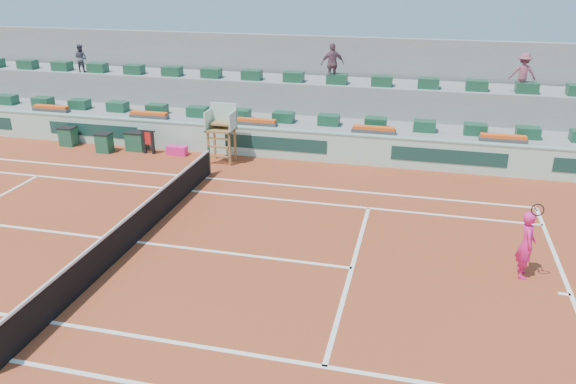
# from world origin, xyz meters

# --- Properties ---
(ground) EXTENTS (90.00, 90.00, 0.00)m
(ground) POSITION_xyz_m (0.00, 0.00, 0.00)
(ground) COLOR #92371C
(ground) RESTS_ON ground
(seating_tier_lower) EXTENTS (36.00, 4.00, 1.20)m
(seating_tier_lower) POSITION_xyz_m (0.00, 10.70, 0.60)
(seating_tier_lower) COLOR gray
(seating_tier_lower) RESTS_ON ground
(seating_tier_upper) EXTENTS (36.00, 2.40, 2.60)m
(seating_tier_upper) POSITION_xyz_m (0.00, 12.30, 1.30)
(seating_tier_upper) COLOR gray
(seating_tier_upper) RESTS_ON ground
(stadium_back_wall) EXTENTS (36.00, 0.40, 4.40)m
(stadium_back_wall) POSITION_xyz_m (0.00, 13.90, 2.20)
(stadium_back_wall) COLOR gray
(stadium_back_wall) RESTS_ON ground
(player_bag) EXTENTS (0.86, 0.38, 0.38)m
(player_bag) POSITION_xyz_m (-2.21, 7.81, 0.19)
(player_bag) COLOR #FA2082
(player_bag) RESTS_ON ground
(spectator_left) EXTENTS (0.71, 0.58, 1.35)m
(spectator_left) POSITION_xyz_m (-8.79, 11.58, 3.27)
(spectator_left) COLOR #4C4D59
(spectator_left) RESTS_ON seating_tier_upper
(spectator_mid) EXTENTS (1.14, 0.83, 1.80)m
(spectator_mid) POSITION_xyz_m (3.80, 11.59, 3.50)
(spectator_mid) COLOR #744D5A
(spectator_mid) RESTS_ON seating_tier_upper
(spectator_right) EXTENTS (1.06, 0.61, 1.64)m
(spectator_right) POSITION_xyz_m (11.76, 11.71, 3.42)
(spectator_right) COLOR #8D4656
(spectator_right) RESTS_ON seating_tier_upper
(court_lines) EXTENTS (23.89, 11.09, 0.01)m
(court_lines) POSITION_xyz_m (0.00, 0.00, 0.01)
(court_lines) COLOR white
(court_lines) RESTS_ON ground
(tennis_net) EXTENTS (0.10, 11.97, 1.10)m
(tennis_net) POSITION_xyz_m (0.00, 0.00, 0.53)
(tennis_net) COLOR black
(tennis_net) RESTS_ON ground
(advertising_hoarding) EXTENTS (36.00, 0.34, 1.26)m
(advertising_hoarding) POSITION_xyz_m (0.02, 8.50, 0.63)
(advertising_hoarding) COLOR #ADD9C2
(advertising_hoarding) RESTS_ON ground
(umpire_chair) EXTENTS (1.10, 0.90, 2.40)m
(umpire_chair) POSITION_xyz_m (0.00, 7.50, 1.54)
(umpire_chair) COLOR olive
(umpire_chair) RESTS_ON ground
(seat_row_lower) EXTENTS (32.90, 0.60, 0.44)m
(seat_row_lower) POSITION_xyz_m (0.00, 9.80, 1.42)
(seat_row_lower) COLOR #184A2F
(seat_row_lower) RESTS_ON seating_tier_lower
(seat_row_upper) EXTENTS (32.90, 0.60, 0.44)m
(seat_row_upper) POSITION_xyz_m (0.00, 11.70, 2.82)
(seat_row_upper) COLOR #184A2F
(seat_row_upper) RESTS_ON seating_tier_upper
(flower_planters) EXTENTS (26.80, 0.36, 0.28)m
(flower_planters) POSITION_xyz_m (-1.50, 9.00, 1.33)
(flower_planters) COLOR #464646
(flower_planters) RESTS_ON seating_tier_lower
(drink_cooler_a) EXTENTS (0.84, 0.73, 0.84)m
(drink_cooler_a) POSITION_xyz_m (-4.20, 8.03, 0.42)
(drink_cooler_a) COLOR #194D35
(drink_cooler_a) RESTS_ON ground
(drink_cooler_b) EXTENTS (0.65, 0.56, 0.84)m
(drink_cooler_b) POSITION_xyz_m (-5.42, 7.42, 0.42)
(drink_cooler_b) COLOR #194D35
(drink_cooler_b) RESTS_ON ground
(drink_cooler_c) EXTENTS (0.69, 0.60, 0.84)m
(drink_cooler_c) POSITION_xyz_m (-7.52, 7.91, 0.42)
(drink_cooler_c) COLOR #194D35
(drink_cooler_c) RESTS_ON ground
(towel_rack) EXTENTS (0.67, 0.11, 1.03)m
(towel_rack) POSITION_xyz_m (-3.45, 7.67, 0.60)
(towel_rack) COLOR black
(towel_rack) RESTS_ON ground
(tennis_player) EXTENTS (0.45, 0.90, 2.28)m
(tennis_player) POSITION_xyz_m (10.80, 0.71, 0.92)
(tennis_player) COLOR #FA2082
(tennis_player) RESTS_ON ground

